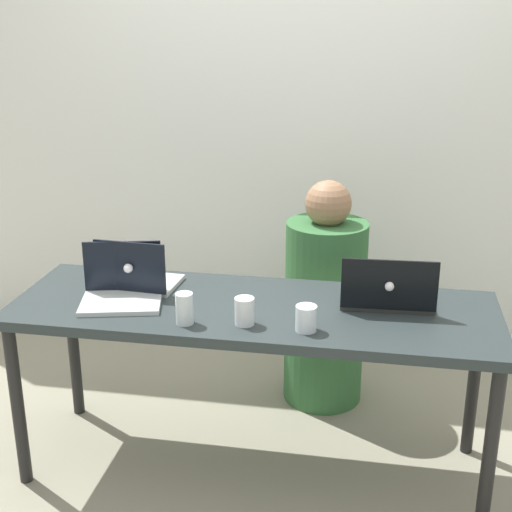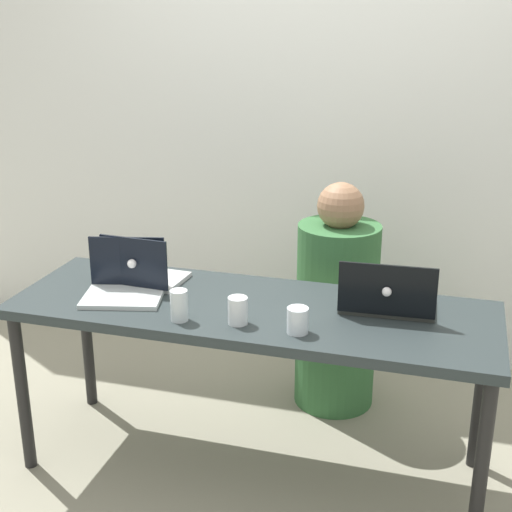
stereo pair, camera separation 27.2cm
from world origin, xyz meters
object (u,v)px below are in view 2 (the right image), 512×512
laptop_back_left (144,273)px  water_glass_right (298,322)px  laptop_back_right (387,300)px  laptop_front_left (125,284)px  person_at_center (337,309)px  water_glass_center (237,312)px  water_glass_left (179,307)px

laptop_back_left → water_glass_right: size_ratio=3.29×
laptop_back_right → laptop_front_left: 1.02m
person_at_center → laptop_front_left: (-0.74, -0.66, 0.29)m
person_at_center → water_glass_center: size_ratio=10.62×
laptop_front_left → water_glass_right: laptop_front_left is taller
laptop_back_left → water_glass_right: 0.76m
laptop_back_right → water_glass_center: 0.57m
laptop_back_left → water_glass_center: size_ratio=3.03×
water_glass_center → water_glass_left: size_ratio=0.87×
laptop_front_left → water_glass_right: 0.75m
laptop_back_left → laptop_back_right: laptop_back_left is taller
laptop_back_left → person_at_center: bearing=-140.4°
water_glass_right → laptop_back_right: bearing=44.1°
laptop_back_right → water_glass_left: (-0.72, -0.29, 0.00)m
laptop_front_left → water_glass_right: (0.73, -0.14, -0.01)m
laptop_back_left → water_glass_center: bearing=155.2°
water_glass_right → laptop_front_left: bearing=169.2°
laptop_back_left → water_glass_left: (0.28, -0.29, 0.00)m
water_glass_right → water_glass_left: (-0.44, -0.02, 0.01)m
person_at_center → water_glass_left: person_at_center is taller
laptop_back_left → laptop_back_right: bearing=-176.7°
laptop_front_left → water_glass_left: bearing=-42.0°
water_glass_right → water_glass_center: 0.23m
water_glass_center → laptop_back_right: bearing=27.0°
person_at_center → water_glass_center: 0.87m
person_at_center → water_glass_left: 0.98m
person_at_center → laptop_front_left: bearing=48.9°
water_glass_center → person_at_center: bearing=73.6°
person_at_center → water_glass_right: size_ratio=11.54×
person_at_center → water_glass_center: person_at_center is taller
laptop_back_left → water_glass_right: bearing=162.4°
laptop_back_right → laptop_front_left: bearing=4.5°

